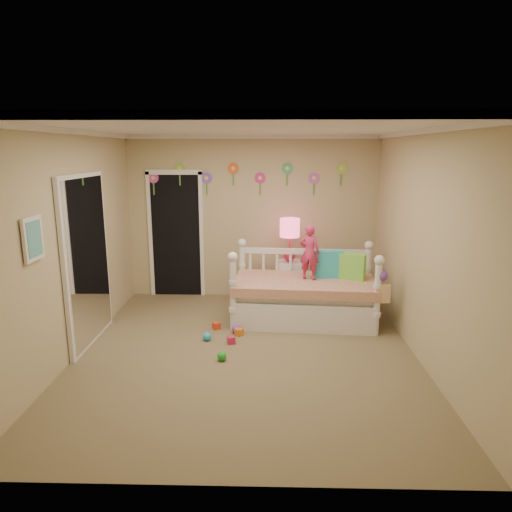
{
  "coord_description": "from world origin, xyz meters",
  "views": [
    {
      "loc": [
        0.25,
        -5.09,
        2.36
      ],
      "look_at": [
        0.1,
        0.6,
        1.05
      ],
      "focal_mm": 32.17,
      "sensor_mm": 36.0,
      "label": 1
    }
  ],
  "objects_px": {
    "child": "(309,252)",
    "table_lamp": "(290,233)",
    "nightstand": "(289,282)",
    "daybed": "(304,284)"
  },
  "relations": [
    {
      "from": "child",
      "to": "daybed",
      "type": "bearing_deg",
      "value": 26.47
    },
    {
      "from": "daybed",
      "to": "table_lamp",
      "type": "height_order",
      "value": "table_lamp"
    },
    {
      "from": "nightstand",
      "to": "table_lamp",
      "type": "xyz_separation_m",
      "value": [
        0.0,
        0.0,
        0.79
      ]
    },
    {
      "from": "nightstand",
      "to": "daybed",
      "type": "bearing_deg",
      "value": -80.69
    },
    {
      "from": "daybed",
      "to": "nightstand",
      "type": "relative_size",
      "value": 2.89
    },
    {
      "from": "table_lamp",
      "to": "nightstand",
      "type": "bearing_deg",
      "value": 0.0
    },
    {
      "from": "child",
      "to": "table_lamp",
      "type": "xyz_separation_m",
      "value": [
        -0.24,
        0.71,
        0.14
      ]
    },
    {
      "from": "nightstand",
      "to": "table_lamp",
      "type": "distance_m",
      "value": 0.79
    },
    {
      "from": "daybed",
      "to": "child",
      "type": "relative_size",
      "value": 2.57
    },
    {
      "from": "child",
      "to": "nightstand",
      "type": "bearing_deg",
      "value": -53.68
    }
  ]
}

